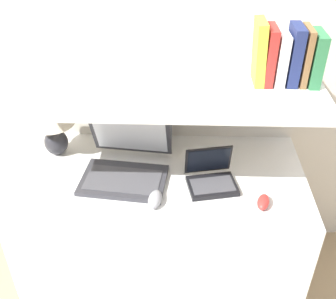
% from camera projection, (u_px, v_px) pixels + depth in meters
% --- Properties ---
extents(wall_back, '(6.00, 0.05, 2.40)m').
position_uv_depth(wall_back, '(165.00, 49.00, 2.03)').
color(wall_back, silver).
rests_on(wall_back, ground_plane).
extents(desk, '(1.34, 0.68, 0.74)m').
position_uv_depth(desk, '(163.00, 231.00, 2.18)').
color(desk, white).
rests_on(desk, ground_plane).
extents(back_riser, '(1.34, 0.04, 1.17)m').
position_uv_depth(back_riser, '(165.00, 157.00, 2.35)').
color(back_riser, silver).
rests_on(back_riser, ground_plane).
extents(shelf, '(1.34, 0.61, 0.03)m').
position_uv_depth(shelf, '(162.00, 84.00, 1.77)').
color(shelf, white).
rests_on(shelf, back_riser).
extents(table_lamp, '(0.21, 0.21, 0.29)m').
position_uv_depth(table_lamp, '(52.00, 120.00, 2.00)').
color(table_lamp, '#2D2D33').
rests_on(table_lamp, desk).
extents(laptop_large, '(0.42, 0.40, 0.27)m').
position_uv_depth(laptop_large, '(126.00, 164.00, 1.94)').
color(laptop_large, '#333338').
rests_on(laptop_large, desk).
extents(laptop_small, '(0.25, 0.22, 0.16)m').
position_uv_depth(laptop_small, '(211.00, 177.00, 1.89)').
color(laptop_small, black).
rests_on(laptop_small, desk).
extents(computer_mouse, '(0.07, 0.12, 0.04)m').
position_uv_depth(computer_mouse, '(155.00, 199.00, 1.80)').
color(computer_mouse, '#99999E').
rests_on(computer_mouse, desk).
extents(second_mouse, '(0.08, 0.11, 0.04)m').
position_uv_depth(second_mouse, '(263.00, 202.00, 1.78)').
color(second_mouse, red).
rests_on(second_mouse, desk).
extents(router_box, '(0.11, 0.07, 0.15)m').
position_uv_depth(router_box, '(161.00, 133.00, 2.13)').
color(router_box, gray).
rests_on(router_box, desk).
extents(book_green, '(0.04, 0.15, 0.22)m').
position_uv_depth(book_green, '(315.00, 58.00, 1.69)').
color(book_green, '#2D7042').
rests_on(book_green, shelf).
extents(book_brown, '(0.02, 0.13, 0.23)m').
position_uv_depth(book_brown, '(305.00, 56.00, 1.68)').
color(book_brown, brown).
rests_on(book_brown, shelf).
extents(book_navy, '(0.04, 0.13, 0.24)m').
position_uv_depth(book_navy, '(294.00, 55.00, 1.68)').
color(book_navy, navy).
rests_on(book_navy, shelf).
extents(book_white, '(0.04, 0.14, 0.21)m').
position_uv_depth(book_white, '(280.00, 58.00, 1.69)').
color(book_white, silver).
rests_on(book_white, shelf).
extents(book_red, '(0.04, 0.13, 0.23)m').
position_uv_depth(book_red, '(269.00, 55.00, 1.69)').
color(book_red, '#A82823').
rests_on(book_red, shelf).
extents(book_yellow, '(0.05, 0.14, 0.26)m').
position_uv_depth(book_yellow, '(259.00, 52.00, 1.68)').
color(book_yellow, gold).
rests_on(book_yellow, shelf).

